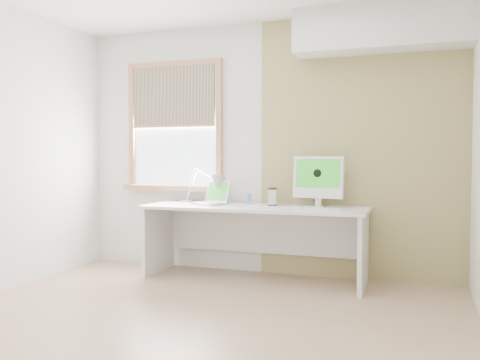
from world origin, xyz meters
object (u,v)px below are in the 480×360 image
at_px(desk, 256,225).
at_px(external_drive, 272,197).
at_px(imac, 318,178).
at_px(laptop, 213,198).
at_px(desk_lamp, 211,185).

xyz_separation_m(desk, external_drive, (0.15, 0.09, 0.28)).
xyz_separation_m(external_drive, imac, (0.46, 0.01, 0.19)).
relative_size(desk, laptop, 5.11).
height_order(desk, desk_lamp, desk_lamp).
bearing_deg(desk, laptop, 179.32).
relative_size(desk, imac, 4.36).
distance_m(desk, imac, 0.77).
bearing_deg(imac, desk_lamp, -178.96).
distance_m(desk, external_drive, 0.33).
bearing_deg(laptop, external_drive, 8.11).
bearing_deg(desk, desk_lamp, 170.57).
height_order(desk_lamp, external_drive, desk_lamp).
height_order(desk_lamp, laptop, desk_lamp).
distance_m(laptop, external_drive, 0.62).
bearing_deg(desk, imac, 9.96).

